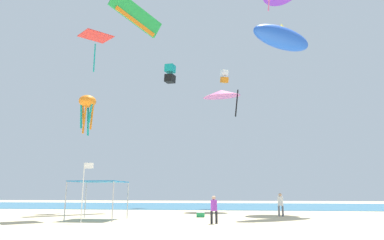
% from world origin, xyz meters
% --- Properties ---
extents(ground, '(110.00, 110.00, 0.10)m').
position_xyz_m(ground, '(0.00, 0.00, -0.05)').
color(ground, beige).
extents(ocean_strip, '(110.00, 23.79, 0.03)m').
position_xyz_m(ocean_strip, '(0.00, 26.76, 0.01)').
color(ocean_strip, teal).
rests_on(ocean_strip, ground).
extents(canopy_tent, '(3.21, 3.04, 2.51)m').
position_xyz_m(canopy_tent, '(-5.74, 1.86, 2.39)').
color(canopy_tent, '#B2B2B7').
rests_on(canopy_tent, ground).
extents(person_near_tent, '(0.42, 0.37, 1.57)m').
position_xyz_m(person_near_tent, '(2.16, -0.22, 0.92)').
color(person_near_tent, black).
rests_on(person_near_tent, ground).
extents(person_leftmost, '(0.44, 0.41, 1.72)m').
position_xyz_m(person_leftmost, '(6.72, 6.66, 1.01)').
color(person_leftmost, slate).
rests_on(person_leftmost, ground).
extents(banner_flag, '(0.61, 0.06, 3.54)m').
position_xyz_m(banner_flag, '(-5.60, -0.75, 2.14)').
color(banner_flag, silver).
rests_on(banner_flag, ground).
extents(cooler_box, '(0.57, 0.37, 0.35)m').
position_xyz_m(cooler_box, '(0.81, 5.01, 0.18)').
color(cooler_box, '#1E8C4C').
rests_on(cooler_box, ground).
extents(kite_delta_pink, '(5.21, 5.24, 3.40)m').
position_xyz_m(kite_delta_pink, '(2.10, 14.45, 12.03)').
color(kite_delta_pink, pink).
extents(kite_box_white, '(1.17, 1.23, 1.88)m').
position_xyz_m(kite_box_white, '(2.15, 22.03, 16.52)').
color(kite_box_white, white).
extents(kite_diamond_red, '(3.20, 3.20, 3.19)m').
position_xyz_m(kite_diamond_red, '(-7.68, 4.20, 14.14)').
color(kite_diamond_red, red).
extents(kite_inflatable_blue, '(6.43, 5.86, 2.51)m').
position_xyz_m(kite_inflatable_blue, '(7.81, 8.59, 15.25)').
color(kite_inflatable_blue, blue).
extents(kite_octopus_orange, '(2.17, 2.17, 3.87)m').
position_xyz_m(kite_octopus_orange, '(-10.71, 9.96, 10.22)').
color(kite_octopus_orange, orange).
extents(kite_parafoil_green, '(5.10, 4.65, 3.96)m').
position_xyz_m(kite_parafoil_green, '(-7.26, 13.37, 21.16)').
color(kite_parafoil_green, green).
extents(kite_box_teal, '(1.49, 1.45, 2.55)m').
position_xyz_m(kite_box_teal, '(-5.24, 23.16, 17.61)').
color(kite_box_teal, teal).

